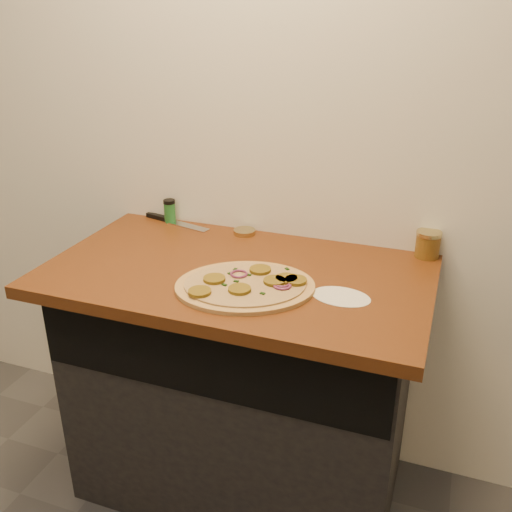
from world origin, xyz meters
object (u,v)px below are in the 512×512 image
at_px(chefs_knife, 171,221).
at_px(salsa_jar, 428,244).
at_px(pizza, 246,285).
at_px(spice_shaker, 170,211).

xyz_separation_m(chefs_knife, salsa_jar, (0.94, 0.00, 0.04)).
distance_m(pizza, spice_shaker, 0.63).
height_order(pizza, salsa_jar, salsa_jar).
bearing_deg(pizza, chefs_knife, 138.34).
distance_m(pizza, salsa_jar, 0.63).
bearing_deg(chefs_knife, pizza, -41.66).
bearing_deg(spice_shaker, salsa_jar, 0.00).
relative_size(pizza, spice_shaker, 5.91).
bearing_deg(chefs_knife, spice_shaker, 156.46).
bearing_deg(chefs_knife, salsa_jar, 0.12).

